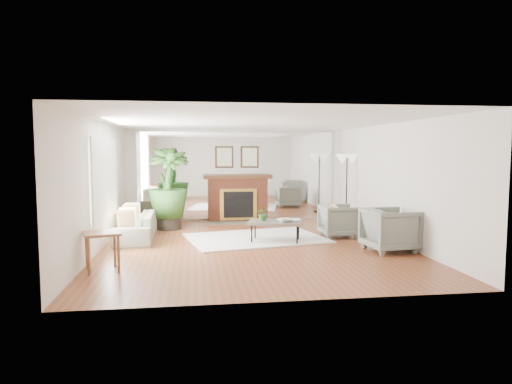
{
  "coord_description": "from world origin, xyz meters",
  "views": [
    {
      "loc": [
        -1.19,
        -9.07,
        1.91
      ],
      "look_at": [
        0.14,
        0.6,
        1.04
      ],
      "focal_mm": 32.0,
      "sensor_mm": 36.0,
      "label": 1
    }
  ],
  "objects": [
    {
      "name": "book",
      "position": [
        0.83,
        0.3,
        0.46
      ],
      "size": [
        0.23,
        0.31,
        0.02
      ],
      "primitive_type": "imported",
      "rotation": [
        0.0,
        0.0,
        -0.06
      ],
      "color": "#925B3A",
      "rests_on": "coffee_table"
    },
    {
      "name": "window_panel",
      "position": [
        -2.96,
        0.4,
        1.35
      ],
      "size": [
        0.04,
        2.4,
        1.5
      ],
      "primitive_type": "cube",
      "color": "#B2E09E",
      "rests_on": "wall_left"
    },
    {
      "name": "side_table",
      "position": [
        -2.65,
        -1.63,
        0.53
      ],
      "size": [
        0.69,
        0.69,
        0.63
      ],
      "rotation": [
        0.0,
        0.0,
        0.29
      ],
      "color": "#925B3A",
      "rests_on": "ground"
    },
    {
      "name": "wall_left",
      "position": [
        -2.99,
        0.0,
        1.25
      ],
      "size": [
        0.02,
        7.0,
        2.5
      ],
      "primitive_type": "cube",
      "color": "silver",
      "rests_on": "ground"
    },
    {
      "name": "wall_right",
      "position": [
        2.99,
        0.0,
        1.25
      ],
      "size": [
        0.02,
        7.0,
        2.5
      ],
      "primitive_type": "cube",
      "color": "silver",
      "rests_on": "ground"
    },
    {
      "name": "armchair_front",
      "position": [
        2.53,
        -0.87,
        0.41
      ],
      "size": [
        1.0,
        0.98,
        0.83
      ],
      "primitive_type": "imported",
      "rotation": [
        0.0,
        0.0,
        1.68
      ],
      "color": "gray",
      "rests_on": "ground"
    },
    {
      "name": "tabletop_plant",
      "position": [
        0.26,
        0.35,
        0.61
      ],
      "size": [
        0.33,
        0.3,
        0.31
      ],
      "primitive_type": "imported",
      "rotation": [
        0.0,
        0.0,
        0.22
      ],
      "color": "#3A6B27",
      "rests_on": "coffee_table"
    },
    {
      "name": "coffee_table",
      "position": [
        0.51,
        0.26,
        0.41
      ],
      "size": [
        1.27,
        0.95,
        0.45
      ],
      "rotation": [
        0.0,
        0.0,
        -0.29
      ],
      "color": "#5F574B",
      "rests_on": "ground"
    },
    {
      "name": "ground",
      "position": [
        0.0,
        0.0,
        0.0
      ],
      "size": [
        7.0,
        7.0,
        0.0
      ],
      "primitive_type": "plane",
      "color": "brown",
      "rests_on": "ground"
    },
    {
      "name": "fruit_bowl",
      "position": [
        0.66,
        0.11,
        0.49
      ],
      "size": [
        0.36,
        0.36,
        0.07
      ],
      "primitive_type": "imported",
      "rotation": [
        0.0,
        0.0,
        0.32
      ],
      "color": "#925B3A",
      "rests_on": "coffee_table"
    },
    {
      "name": "mirror_panel",
      "position": [
        0.0,
        3.47,
        1.25
      ],
      "size": [
        5.4,
        0.04,
        2.4
      ],
      "primitive_type": "cube",
      "color": "silver",
      "rests_on": "wall_back"
    },
    {
      "name": "floor_lamp",
      "position": [
        2.7,
        2.16,
        1.56
      ],
      "size": [
        0.6,
        0.33,
        1.83
      ],
      "color": "black",
      "rests_on": "ground"
    },
    {
      "name": "fireplace",
      "position": [
        0.0,
        3.26,
        0.66
      ],
      "size": [
        1.85,
        0.83,
        2.05
      ],
      "color": "brown",
      "rests_on": "ground"
    },
    {
      "name": "area_rug",
      "position": [
        0.15,
        0.67,
        0.02
      ],
      "size": [
        3.2,
        2.58,
        0.03
      ],
      "primitive_type": "cube",
      "rotation": [
        0.0,
        0.0,
        0.21
      ],
      "color": "silver",
      "rests_on": "ground"
    },
    {
      "name": "potted_ficus",
      "position": [
        -1.81,
        2.21,
        1.07
      ],
      "size": [
        1.19,
        1.19,
        2.0
      ],
      "color": "black",
      "rests_on": "ground"
    },
    {
      "name": "wall_back",
      "position": [
        0.0,
        3.49,
        1.25
      ],
      "size": [
        6.0,
        0.02,
        2.5
      ],
      "primitive_type": "cube",
      "color": "silver",
      "rests_on": "ground"
    },
    {
      "name": "armchair_back",
      "position": [
        2.03,
        0.69,
        0.36
      ],
      "size": [
        0.8,
        0.78,
        0.72
      ],
      "primitive_type": "imported",
      "rotation": [
        0.0,
        0.0,
        1.58
      ],
      "color": "gray",
      "rests_on": "ground"
    },
    {
      "name": "sofa",
      "position": [
        -2.45,
        0.94,
        0.29
      ],
      "size": [
        0.81,
        1.97,
        0.57
      ],
      "primitive_type": "imported",
      "rotation": [
        0.0,
        0.0,
        -1.55
      ],
      "color": "#6A715A",
      "rests_on": "ground"
    }
  ]
}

